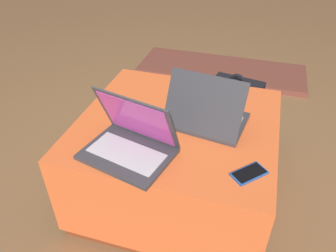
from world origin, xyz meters
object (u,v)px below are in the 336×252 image
Objects in this scene: laptop_far at (206,115)px; backpack at (233,112)px; cell_phone at (249,173)px; laptop_near at (131,142)px.

backpack is at bearing -90.28° from laptop_far.
laptop_far is 0.34m from cell_phone.
laptop_near reaches higher than laptop_far.
cell_phone reaches higher than backpack.
cell_phone is (0.46, 0.00, -0.05)m from laptop_near.
laptop_far reaches higher than backpack.
laptop_near is 0.36m from laptop_far.
laptop_near is 0.83× the size of backpack.
laptop_near reaches higher than backpack.
cell_phone is at bearing 13.98° from laptop_near.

